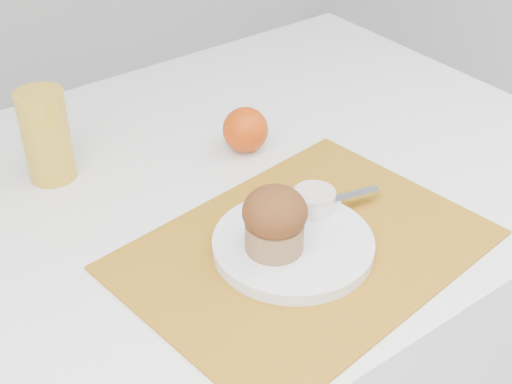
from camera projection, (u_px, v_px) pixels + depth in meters
table at (213, 358)px, 1.27m from camera, size 1.20×0.80×0.75m
placemat at (305, 250)px, 0.92m from camera, size 0.49×0.38×0.00m
plate at (293, 245)px, 0.92m from camera, size 0.25×0.25×0.02m
ramekin at (314, 202)px, 0.96m from camera, size 0.06×0.06×0.02m
cream at (314, 194)px, 0.95m from camera, size 0.07×0.07×0.01m
raspberry_near at (283, 203)px, 0.96m from camera, size 0.02×0.02×0.02m
raspberry_far at (297, 211)px, 0.94m from camera, size 0.02×0.02×0.02m
butter_knife at (319, 204)px, 0.97m from camera, size 0.18×0.06×0.00m
orange at (245, 130)px, 1.11m from camera, size 0.07×0.07×0.07m
juice_glass at (46, 136)px, 1.03m from camera, size 0.07×0.07×0.14m
muffin at (275, 220)px, 0.87m from camera, size 0.09×0.09×0.09m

